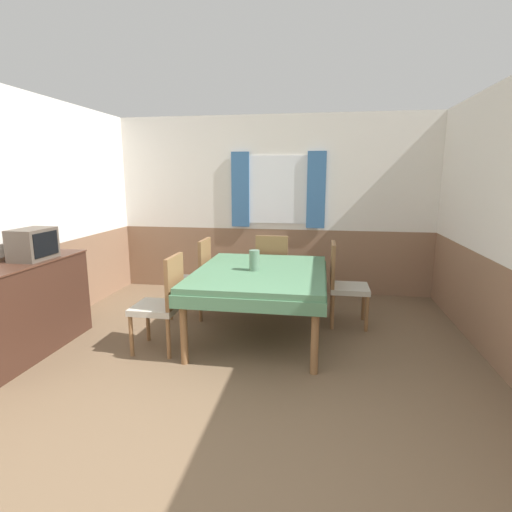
{
  "coord_description": "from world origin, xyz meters",
  "views": [
    {
      "loc": [
        0.73,
        -1.5,
        1.73
      ],
      "look_at": [
        0.05,
        2.6,
        0.9
      ],
      "focal_mm": 28.0,
      "sensor_mm": 36.0,
      "label": 1
    }
  ],
  "objects_px": {
    "chair_head_window": "(273,268)",
    "sideboard": "(26,308)",
    "chair_right_far": "(343,282)",
    "chair_left_near": "(163,301)",
    "vase": "(254,260)",
    "chair_left_far": "(195,276)",
    "dining_table": "(261,279)",
    "tv": "(33,244)"
  },
  "relations": [
    {
      "from": "sideboard",
      "to": "tv",
      "type": "distance_m",
      "value": 0.62
    },
    {
      "from": "sideboard",
      "to": "dining_table",
      "type": "bearing_deg",
      "value": 20.24
    },
    {
      "from": "chair_left_far",
      "to": "chair_head_window",
      "type": "bearing_deg",
      "value": -58.28
    },
    {
      "from": "vase",
      "to": "chair_left_far",
      "type": "bearing_deg",
      "value": 146.7
    },
    {
      "from": "tv",
      "to": "vase",
      "type": "distance_m",
      "value": 2.2
    },
    {
      "from": "chair_right_far",
      "to": "chair_left_near",
      "type": "distance_m",
      "value": 2.07
    },
    {
      "from": "dining_table",
      "to": "sideboard",
      "type": "distance_m",
      "value": 2.34
    },
    {
      "from": "sideboard",
      "to": "tv",
      "type": "relative_size",
      "value": 3.5
    },
    {
      "from": "chair_left_near",
      "to": "tv",
      "type": "relative_size",
      "value": 2.34
    },
    {
      "from": "dining_table",
      "to": "tv",
      "type": "xyz_separation_m",
      "value": [
        -2.16,
        -0.66,
        0.43
      ]
    },
    {
      "from": "chair_left_far",
      "to": "chair_left_near",
      "type": "bearing_deg",
      "value": -180.0
    },
    {
      "from": "dining_table",
      "to": "tv",
      "type": "bearing_deg",
      "value": -162.98
    },
    {
      "from": "dining_table",
      "to": "chair_head_window",
      "type": "xyz_separation_m",
      "value": [
        0.0,
        1.07,
        -0.13
      ]
    },
    {
      "from": "sideboard",
      "to": "vase",
      "type": "distance_m",
      "value": 2.3
    },
    {
      "from": "chair_left_far",
      "to": "chair_left_near",
      "type": "distance_m",
      "value": 1.03
    },
    {
      "from": "chair_left_far",
      "to": "sideboard",
      "type": "xyz_separation_m",
      "value": [
        -1.29,
        -1.32,
        -0.05
      ]
    },
    {
      "from": "chair_left_far",
      "to": "chair_head_window",
      "type": "xyz_separation_m",
      "value": [
        0.9,
        0.56,
        0.0
      ]
    },
    {
      "from": "chair_head_window",
      "to": "tv",
      "type": "distance_m",
      "value": 2.82
    },
    {
      "from": "tv",
      "to": "dining_table",
      "type": "bearing_deg",
      "value": 17.02
    },
    {
      "from": "dining_table",
      "to": "chair_left_near",
      "type": "bearing_deg",
      "value": -150.16
    },
    {
      "from": "chair_left_far",
      "to": "vase",
      "type": "bearing_deg",
      "value": -123.3
    },
    {
      "from": "dining_table",
      "to": "sideboard",
      "type": "relative_size",
      "value": 1.19
    },
    {
      "from": "sideboard",
      "to": "chair_right_far",
      "type": "bearing_deg",
      "value": 23.19
    },
    {
      "from": "chair_left_near",
      "to": "vase",
      "type": "bearing_deg",
      "value": -60.07
    },
    {
      "from": "chair_right_far",
      "to": "chair_left_near",
      "type": "xyz_separation_m",
      "value": [
        -1.8,
        -1.03,
        0.0
      ]
    },
    {
      "from": "chair_left_far",
      "to": "chair_right_far",
      "type": "relative_size",
      "value": 1.0
    },
    {
      "from": "chair_right_far",
      "to": "sideboard",
      "type": "xyz_separation_m",
      "value": [
        -3.09,
        -1.32,
        -0.05
      ]
    },
    {
      "from": "chair_head_window",
      "to": "vase",
      "type": "distance_m",
      "value": 1.16
    },
    {
      "from": "dining_table",
      "to": "vase",
      "type": "distance_m",
      "value": 0.22
    },
    {
      "from": "chair_right_far",
      "to": "vase",
      "type": "distance_m",
      "value": 1.16
    },
    {
      "from": "chair_head_window",
      "to": "chair_left_far",
      "type": "bearing_deg",
      "value": -148.28
    },
    {
      "from": "chair_right_far",
      "to": "vase",
      "type": "xyz_separation_m",
      "value": [
        -0.96,
        -0.55,
        0.34
      ]
    },
    {
      "from": "chair_left_far",
      "to": "sideboard",
      "type": "bearing_deg",
      "value": 135.69
    },
    {
      "from": "chair_left_far",
      "to": "chair_head_window",
      "type": "distance_m",
      "value": 1.06
    },
    {
      "from": "chair_left_near",
      "to": "vase",
      "type": "distance_m",
      "value": 1.02
    },
    {
      "from": "chair_head_window",
      "to": "sideboard",
      "type": "bearing_deg",
      "value": -139.38
    },
    {
      "from": "dining_table",
      "to": "chair_left_near",
      "type": "height_order",
      "value": "chair_left_near"
    },
    {
      "from": "chair_left_far",
      "to": "tv",
      "type": "height_order",
      "value": "tv"
    },
    {
      "from": "dining_table",
      "to": "vase",
      "type": "xyz_separation_m",
      "value": [
        -0.06,
        -0.03,
        0.21
      ]
    },
    {
      "from": "chair_left_near",
      "to": "tv",
      "type": "height_order",
      "value": "tv"
    },
    {
      "from": "chair_right_far",
      "to": "dining_table",
      "type": "bearing_deg",
      "value": -60.16
    },
    {
      "from": "tv",
      "to": "vase",
      "type": "xyz_separation_m",
      "value": [
        2.09,
        0.63,
        -0.22
      ]
    }
  ]
}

